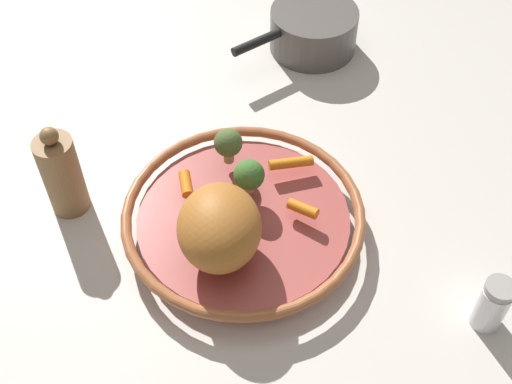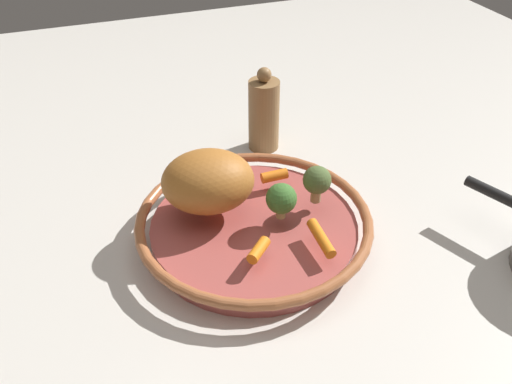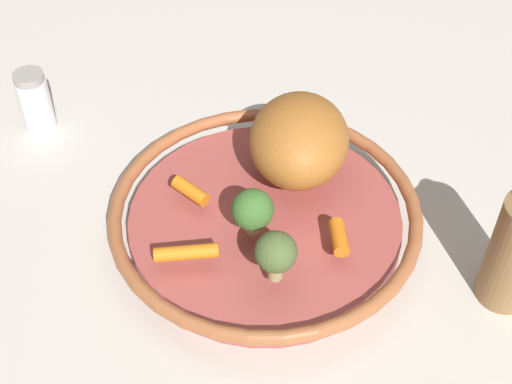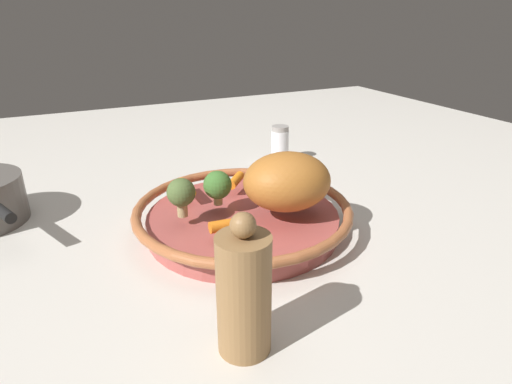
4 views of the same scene
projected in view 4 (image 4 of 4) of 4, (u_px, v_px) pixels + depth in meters
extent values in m
plane|color=beige|center=(243.00, 230.00, 0.70)|extent=(2.06, 2.06, 0.00)
cylinder|color=#A84C47|center=(243.00, 222.00, 0.69)|extent=(0.30, 0.30, 0.03)
torus|color=#A65E37|center=(243.00, 208.00, 0.69)|extent=(0.34, 0.34, 0.02)
ellipsoid|color=#AB6628|center=(287.00, 181.00, 0.65)|extent=(0.13, 0.15, 0.09)
cylinder|color=orange|center=(224.00, 225.00, 0.60)|extent=(0.02, 0.04, 0.02)
cylinder|color=orange|center=(236.00, 180.00, 0.75)|extent=(0.04, 0.04, 0.02)
cylinder|color=orange|center=(186.00, 187.00, 0.73)|extent=(0.07, 0.02, 0.02)
cylinder|color=tan|center=(183.00, 211.00, 0.64)|extent=(0.02, 0.02, 0.02)
sphere|color=#4B6031|center=(182.00, 193.00, 0.63)|extent=(0.04, 0.04, 0.04)
cylinder|color=tan|center=(218.00, 200.00, 0.68)|extent=(0.01, 0.01, 0.01)
sphere|color=#3D6D2D|center=(218.00, 185.00, 0.67)|extent=(0.04, 0.04, 0.04)
cylinder|color=white|center=(280.00, 146.00, 1.00)|extent=(0.04, 0.04, 0.07)
cylinder|color=#9E9993|center=(280.00, 128.00, 0.98)|extent=(0.04, 0.04, 0.01)
cylinder|color=olive|center=(244.00, 295.00, 0.44)|extent=(0.06, 0.06, 0.13)
sphere|color=olive|center=(243.00, 225.00, 0.40)|extent=(0.03, 0.03, 0.03)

